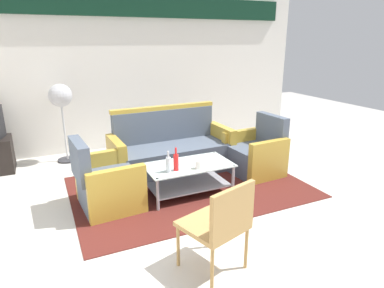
{
  "coord_description": "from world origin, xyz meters",
  "views": [
    {
      "loc": [
        -1.75,
        -3.0,
        1.93
      ],
      "look_at": [
        -0.04,
        0.69,
        0.65
      ],
      "focal_mm": 31.25,
      "sensor_mm": 36.0,
      "label": 1
    }
  ],
  "objects": [
    {
      "name": "cup",
      "position": [
        -0.07,
        0.45,
        0.46
      ],
      "size": [
        0.08,
        0.08,
        0.1
      ],
      "primitive_type": "cylinder",
      "color": "silver",
      "rests_on": "coffee_table"
    },
    {
      "name": "coffee_table",
      "position": [
        -0.13,
        0.62,
        0.27
      ],
      "size": [
        1.1,
        0.6,
        0.4
      ],
      "color": "silver",
      "rests_on": "rug"
    },
    {
      "name": "armchair_left",
      "position": [
        -1.15,
        0.72,
        0.29
      ],
      "size": [
        0.75,
        0.81,
        0.85
      ],
      "rotation": [
        0.0,
        0.0,
        -1.5
      ],
      "color": "#4C5666",
      "rests_on": "rug"
    },
    {
      "name": "rug",
      "position": [
        -0.03,
        0.79,
        0.01
      ],
      "size": [
        3.06,
        2.08,
        0.01
      ],
      "primitive_type": "cube",
      "color": "#511E19",
      "rests_on": "ground"
    },
    {
      "name": "couch",
      "position": [
        -0.04,
        1.44,
        0.32
      ],
      "size": [
        1.82,
        0.79,
        0.96
      ],
      "rotation": [
        0.0,
        0.0,
        3.17
      ],
      "color": "#4C5666",
      "rests_on": "rug"
    },
    {
      "name": "ground_plane",
      "position": [
        0.0,
        0.0,
        0.0
      ],
      "size": [
        14.0,
        14.0,
        0.0
      ],
      "primitive_type": "plane",
      "color": "beige"
    },
    {
      "name": "bottle_red",
      "position": [
        -0.34,
        0.5,
        0.52
      ],
      "size": [
        0.06,
        0.06,
        0.29
      ],
      "color": "red",
      "rests_on": "coffee_table"
    },
    {
      "name": "wicker_chair",
      "position": [
        -0.51,
        -0.88,
        0.49
      ],
      "size": [
        0.6,
        0.6,
        0.84
      ],
      "rotation": [
        0.0,
        0.0,
        0.3
      ],
      "color": "#AD844C",
      "rests_on": "ground"
    },
    {
      "name": "armchair_right",
      "position": [
        1.09,
        0.87,
        0.29
      ],
      "size": [
        0.74,
        0.8,
        0.85
      ],
      "rotation": [
        0.0,
        0.0,
        1.64
      ],
      "color": "#4C5666",
      "rests_on": "rug"
    },
    {
      "name": "bottle_clear",
      "position": [
        -0.44,
        0.49,
        0.51
      ],
      "size": [
        0.06,
        0.06,
        0.26
      ],
      "color": "silver",
      "rests_on": "coffee_table"
    },
    {
      "name": "wall_back",
      "position": [
        0.0,
        3.05,
        1.48
      ],
      "size": [
        6.52,
        0.19,
        2.8
      ],
      "color": "silver",
      "rests_on": "ground"
    },
    {
      "name": "pedestal_fan",
      "position": [
        -1.44,
        2.6,
        1.01
      ],
      "size": [
        0.36,
        0.36,
        1.27
      ],
      "color": "#2D2D33",
      "rests_on": "ground"
    }
  ]
}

